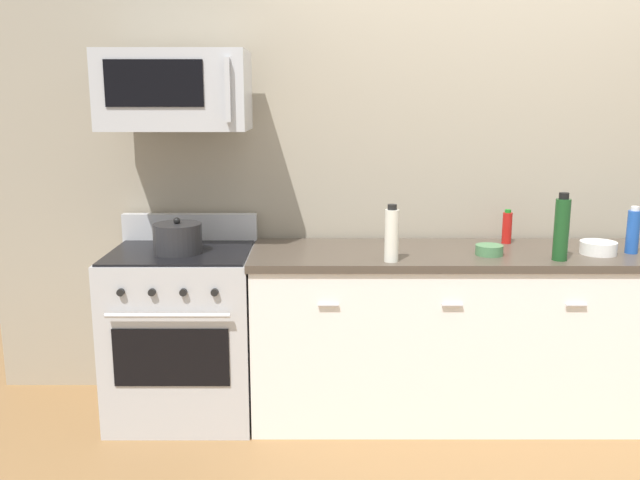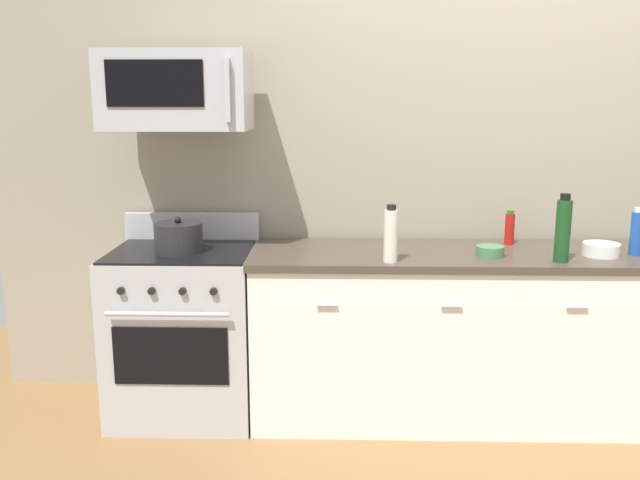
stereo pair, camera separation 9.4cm
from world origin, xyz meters
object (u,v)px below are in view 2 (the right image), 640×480
at_px(bottle_vinegar_white, 391,235).
at_px(bottle_soda_blue, 637,233).
at_px(range_oven, 185,330).
at_px(bottle_hot_sauce_red, 510,228).
at_px(stockpot, 179,237).
at_px(bowl_white_ceramic, 601,249).
at_px(bowl_green_glaze, 490,251).
at_px(bottle_wine_green, 563,230).
at_px(microwave, 177,90).

xyz_separation_m(bottle_vinegar_white, bottle_soda_blue, (1.27, 0.18, -0.02)).
xyz_separation_m(range_oven, bottle_vinegar_white, (1.09, -0.23, 0.59)).
distance_m(bottle_hot_sauce_red, stockpot, 1.79).
relative_size(bowl_white_ceramic, bowl_green_glaze, 1.31).
bearing_deg(bowl_green_glaze, bottle_soda_blue, 3.31).
bearing_deg(bottle_wine_green, microwave, 172.60).
bearing_deg(stockpot, bottle_vinegar_white, -9.42).
relative_size(range_oven, microwave, 1.44).
xyz_separation_m(range_oven, bottle_soda_blue, (2.36, -0.05, 0.57)).
distance_m(bottle_wine_green, stockpot, 1.94).
xyz_separation_m(microwave, bottle_soda_blue, (2.36, -0.10, -0.71)).
relative_size(microwave, bowl_white_ceramic, 4.02).
bearing_deg(range_oven, bottle_wine_green, -6.09).
bearing_deg(stockpot, bowl_white_ceramic, -0.46).
relative_size(range_oven, stockpot, 4.27).
relative_size(range_oven, bowl_green_glaze, 7.56).
bearing_deg(bottle_hot_sauce_red, bowl_white_ceramic, -33.15).
height_order(bottle_vinegar_white, bowl_white_ceramic, bottle_vinegar_white).
relative_size(microwave, bottle_wine_green, 2.20).
xyz_separation_m(microwave, bottle_wine_green, (1.93, -0.25, -0.67)).
height_order(bowl_white_ceramic, stockpot, stockpot).
relative_size(microwave, bottle_soda_blue, 3.02).
distance_m(range_oven, bowl_green_glaze, 1.68).
distance_m(bottle_soda_blue, stockpot, 2.36).
xyz_separation_m(bottle_hot_sauce_red, bottle_wine_green, (0.16, -0.40, 0.07)).
bearing_deg(bottle_soda_blue, bottle_wine_green, -160.13).
xyz_separation_m(bottle_hot_sauce_red, stockpot, (-1.78, -0.25, -0.01)).
distance_m(range_oven, bottle_vinegar_white, 1.26).
height_order(bottle_wine_green, bowl_green_glaze, bottle_wine_green).
bearing_deg(bottle_wine_green, bottle_soda_blue, 19.87).
distance_m(bottle_wine_green, bottle_soda_blue, 0.46).
height_order(microwave, bottle_hot_sauce_red, microwave).
bearing_deg(range_oven, bowl_white_ceramic, -1.86).
distance_m(bottle_wine_green, bowl_green_glaze, 0.37).
bearing_deg(microwave, bottle_hot_sauce_red, 4.77).
relative_size(microwave, bottle_vinegar_white, 2.61).
xyz_separation_m(bottle_vinegar_white, bowl_green_glaze, (0.52, 0.14, -0.11)).
height_order(range_oven, bottle_soda_blue, bottle_soda_blue).
relative_size(range_oven, bottle_hot_sauce_red, 5.65).
bearing_deg(bottle_hot_sauce_red, bottle_wine_green, -68.48).
relative_size(range_oven, bowl_white_ceramic, 5.78).
bearing_deg(bottle_hot_sauce_red, range_oven, -173.80).
height_order(range_oven, bottle_vinegar_white, bottle_vinegar_white).
relative_size(bottle_vinegar_white, bottle_wine_green, 0.84).
relative_size(bottle_hot_sauce_red, bowl_green_glaze, 1.34).
xyz_separation_m(range_oven, microwave, (0.00, 0.04, 1.28)).
distance_m(bottle_wine_green, bowl_white_ceramic, 0.31).
distance_m(bottle_hot_sauce_red, bottle_soda_blue, 0.64).
xyz_separation_m(bottle_vinegar_white, bottle_wine_green, (0.84, 0.03, 0.03)).
distance_m(microwave, bowl_white_ceramic, 2.33).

